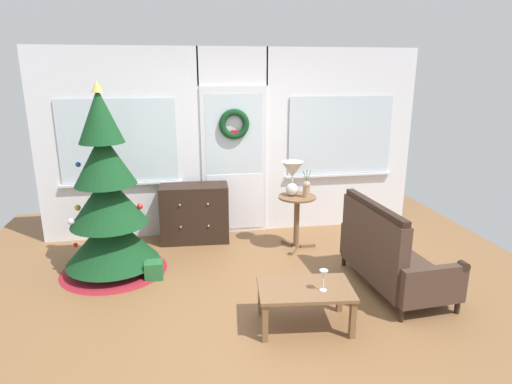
# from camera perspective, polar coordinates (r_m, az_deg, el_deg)

# --- Properties ---
(ground_plane) EXTENTS (6.76, 6.76, 0.00)m
(ground_plane) POSITION_cam_1_polar(r_m,az_deg,el_deg) (4.50, 0.58, -14.31)
(ground_plane) COLOR brown
(back_wall_with_door) EXTENTS (5.20, 0.19, 2.55)m
(back_wall_with_door) POSITION_cam_1_polar(r_m,az_deg,el_deg) (6.03, -2.95, 6.46)
(back_wall_with_door) COLOR white
(back_wall_with_door) RESTS_ON ground
(christmas_tree) EXTENTS (1.21, 1.21, 2.15)m
(christmas_tree) POSITION_cam_1_polar(r_m,az_deg,el_deg) (5.14, -18.78, -2.05)
(christmas_tree) COLOR #4C331E
(christmas_tree) RESTS_ON ground
(dresser_cabinet) EXTENTS (0.92, 0.48, 0.78)m
(dresser_cabinet) POSITION_cam_1_polar(r_m,az_deg,el_deg) (5.92, -8.05, -2.76)
(dresser_cabinet) COLOR black
(dresser_cabinet) RESTS_ON ground
(settee_sofa) EXTENTS (0.80, 1.41, 0.96)m
(settee_sofa) POSITION_cam_1_polar(r_m,az_deg,el_deg) (4.81, 16.91, -7.95)
(settee_sofa) COLOR black
(settee_sofa) RESTS_ON ground
(side_table) EXTENTS (0.50, 0.48, 0.71)m
(side_table) POSITION_cam_1_polar(r_m,az_deg,el_deg) (5.60, 5.37, -2.57)
(side_table) COLOR brown
(side_table) RESTS_ON ground
(table_lamp) EXTENTS (0.28, 0.28, 0.44)m
(table_lamp) POSITION_cam_1_polar(r_m,az_deg,el_deg) (5.49, 4.79, 2.39)
(table_lamp) COLOR silver
(table_lamp) RESTS_ON side_table
(flower_vase) EXTENTS (0.11, 0.10, 0.35)m
(flower_vase) POSITION_cam_1_polar(r_m,az_deg,el_deg) (5.48, 6.63, 0.51)
(flower_vase) COLOR tan
(flower_vase) RESTS_ON side_table
(coffee_table) EXTENTS (0.89, 0.60, 0.38)m
(coffee_table) POSITION_cam_1_polar(r_m,az_deg,el_deg) (4.02, 6.46, -13.02)
(coffee_table) COLOR brown
(coffee_table) RESTS_ON ground
(wine_glass) EXTENTS (0.08, 0.08, 0.20)m
(wine_glass) POSITION_cam_1_polar(r_m,az_deg,el_deg) (3.90, 8.87, -10.81)
(wine_glass) COLOR silver
(wine_glass) RESTS_ON coffee_table
(gift_box) EXTENTS (0.20, 0.18, 0.20)m
(gift_box) POSITION_cam_1_polar(r_m,az_deg,el_deg) (5.05, -13.26, -9.93)
(gift_box) COLOR #266633
(gift_box) RESTS_ON ground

